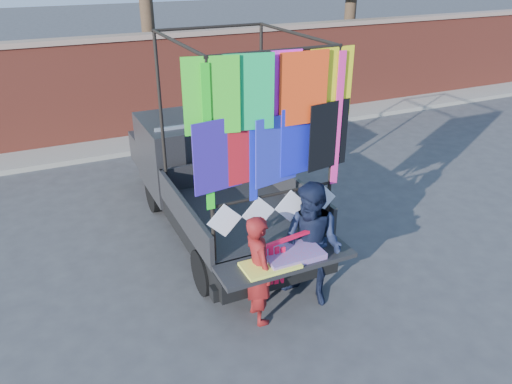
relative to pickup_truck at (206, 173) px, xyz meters
name	(u,v)px	position (x,y,z in m)	size (l,w,h in m)	color
ground	(234,281)	(-0.35, -2.09, -0.87)	(90.00, 90.00, 0.00)	#38383A
brick_wall	(125,88)	(-0.35, 4.91, 0.45)	(30.00, 0.45, 2.61)	#963B2B
curb	(137,144)	(-0.35, 4.21, -0.81)	(30.00, 1.20, 0.12)	gray
pickup_truck	(206,173)	(0.00, 0.00, 0.00)	(2.18, 5.47, 3.44)	black
woman	(258,269)	(-0.37, -2.98, -0.10)	(0.56, 0.37, 1.54)	maroon
man	(312,245)	(0.45, -2.93, 0.01)	(0.86, 0.67, 1.77)	#141B34
streamer_bundle	(279,255)	(-0.06, -2.97, 0.03)	(0.98, 0.19, 0.68)	#F60D34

